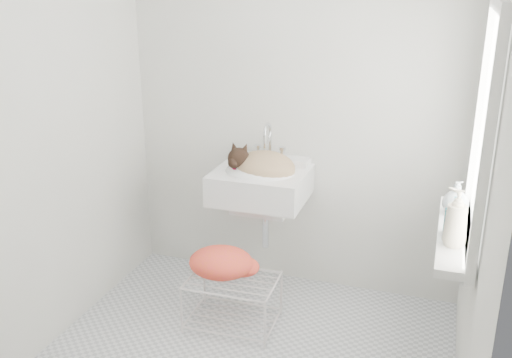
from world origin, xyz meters
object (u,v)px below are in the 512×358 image
(wire_rack, at_px, (233,302))
(bottle_a, at_px, (453,245))
(bottle_c, at_px, (454,214))
(sink, at_px, (261,171))
(bottle_b, at_px, (453,234))
(cat, at_px, (262,166))

(wire_rack, height_order, bottle_a, bottle_a)
(bottle_a, height_order, bottle_c, bottle_a)
(wire_rack, bearing_deg, sink, 84.95)
(bottle_c, bearing_deg, bottle_b, -90.00)
(sink, bearing_deg, cat, -50.54)
(bottle_c, bearing_deg, sink, 163.66)
(cat, relative_size, bottle_b, 2.27)
(bottle_b, distance_m, bottle_c, 0.26)
(sink, relative_size, bottle_a, 2.54)
(sink, relative_size, wire_rack, 1.12)
(wire_rack, xyz_separation_m, bottle_b, (1.18, -0.18, 0.70))
(sink, distance_m, bottle_c, 1.19)
(bottle_a, xyz_separation_m, bottle_b, (0.00, 0.12, 0.00))
(bottle_a, distance_m, bottle_c, 0.38)
(sink, distance_m, bottle_a, 1.35)
(bottle_b, bearing_deg, bottle_a, -90.00)
(wire_rack, xyz_separation_m, bottle_c, (1.18, 0.08, 0.70))
(bottle_b, relative_size, bottle_c, 1.05)
(wire_rack, bearing_deg, bottle_c, 3.96)
(cat, xyz_separation_m, bottle_a, (1.13, -0.70, -0.04))
(wire_rack, relative_size, bottle_b, 2.87)
(bottle_b, bearing_deg, bottle_c, 90.00)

